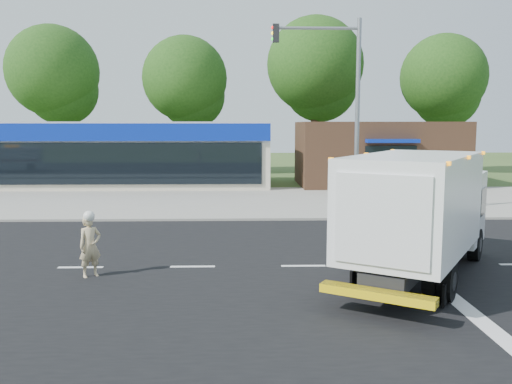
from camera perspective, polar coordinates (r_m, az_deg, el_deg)
ground at (r=14.87m, az=5.01°, el=-7.82°), size 120.00×120.00×0.00m
road_asphalt at (r=14.87m, az=5.01°, el=-7.80°), size 60.00×14.00×0.02m
sidewalk at (r=22.85m, az=2.68°, el=-2.39°), size 60.00×2.40×0.12m
parking_apron at (r=28.58m, az=1.83°, el=-0.57°), size 60.00×9.00×0.02m
lane_markings at (r=13.81m, az=11.30°, el=-9.03°), size 55.20×7.00×0.01m
ems_box_truck at (r=13.90m, az=16.99°, el=-1.51°), size 5.60×7.18×3.15m
emergency_worker at (r=14.27m, az=-17.07°, el=-5.29°), size 0.69×0.66×1.69m
retail_strip_mall at (r=35.03m, az=-13.64°, el=3.94°), size 18.00×6.20×4.00m
brown_storefront at (r=35.38m, az=12.69°, el=3.97°), size 10.00×6.70×4.00m
traffic_signal_pole at (r=22.27m, az=9.01°, el=9.85°), size 3.51×0.25×8.00m
background_trees at (r=42.60m, az=-0.43°, el=11.89°), size 36.77×7.39×12.10m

